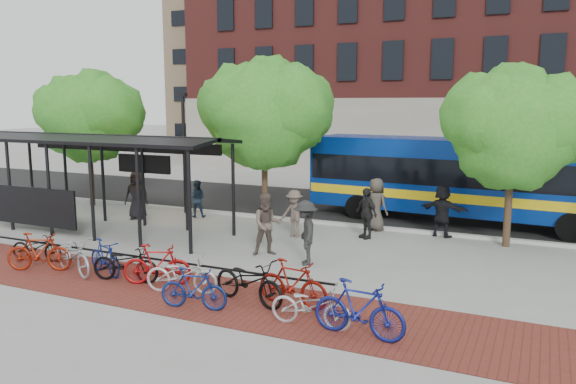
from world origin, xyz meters
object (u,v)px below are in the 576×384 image
at_px(bike_5, 157,265).
at_px(pedestrian_9, 305,233).
at_px(pedestrian_5, 442,211).
at_px(bike_8, 249,281).
at_px(bus_shelter, 94,150).
at_px(bike_1, 39,252).
at_px(tree_b, 267,110).
at_px(pedestrian_0, 137,195).
at_px(bike_2, 73,255).
at_px(bike_10, 311,305).
at_px(bike_3, 105,257).
at_px(pedestrian_4, 366,213).
at_px(tree_a, 90,113).
at_px(tree_c, 516,124).
at_px(pedestrian_8, 267,224).
at_px(bike_9, 293,283).
at_px(bike_11, 359,309).
at_px(bike_7, 194,289).
at_px(pedestrian_2, 197,199).
at_px(bike_6, 182,274).
at_px(pedestrian_6, 376,204).
at_px(bus, 464,175).
at_px(bike_4, 126,263).
at_px(bike_0, 37,247).
at_px(pedestrian_3, 294,214).

bearing_deg(bike_5, pedestrian_9, -61.41).
bearing_deg(pedestrian_5, bike_8, 84.57).
relative_size(bus_shelter, pedestrian_5, 5.64).
bearing_deg(pedestrian_9, bike_1, -87.38).
height_order(tree_b, pedestrian_0, tree_b).
xyz_separation_m(bike_2, bike_10, (7.47, -0.72, -0.05)).
relative_size(bike_3, pedestrian_4, 0.92).
distance_m(tree_a, tree_c, 18.00).
xyz_separation_m(tree_c, pedestrian_8, (-6.82, -4.30, -3.08)).
bearing_deg(bike_9, bike_11, -111.26).
xyz_separation_m(tree_c, bike_1, (-11.93, -8.53, -3.50)).
xyz_separation_m(bike_7, pedestrian_2, (-5.90, 8.93, 0.28)).
bearing_deg(pedestrian_2, tree_c, 156.84).
distance_m(pedestrian_4, pedestrian_9, 3.92).
distance_m(bike_6, bike_11, 4.91).
relative_size(bus_shelter, pedestrian_6, 5.40).
bearing_deg(bus, pedestrian_2, -156.68).
distance_m(bike_7, bike_10, 2.86).
bearing_deg(bike_10, pedestrian_2, 43.26).
height_order(bus_shelter, bike_7, bus_shelter).
xyz_separation_m(bus_shelter, pedestrian_6, (9.53, 4.28, -2.02)).
distance_m(bike_10, pedestrian_9, 4.71).
height_order(pedestrian_2, pedestrian_5, pedestrian_5).
relative_size(tree_a, pedestrian_9, 3.23).
xyz_separation_m(bike_4, pedestrian_8, (2.23, 3.96, 0.47)).
bearing_deg(pedestrian_4, bike_7, -65.94).
distance_m(tree_c, pedestrian_9, 7.79).
xyz_separation_m(bike_4, bike_10, (5.65, -0.76, -0.03)).
relative_size(tree_b, pedestrian_0, 3.28).
relative_size(bike_0, bike_4, 0.87).
xyz_separation_m(pedestrian_0, pedestrian_3, (7.12, -0.14, -0.14)).
bearing_deg(bike_9, pedestrian_5, -6.19).
xyz_separation_m(bike_6, pedestrian_0, (-6.99, 6.75, 0.49)).
bearing_deg(bike_1, pedestrian_6, -62.28).
relative_size(tree_b, bike_4, 3.36).
height_order(bus_shelter, bike_8, bus_shelter).
height_order(bike_4, pedestrian_4, pedestrian_4).
distance_m(pedestrian_2, pedestrian_4, 7.52).
bearing_deg(bike_1, bike_4, -108.09).
distance_m(bike_5, pedestrian_6, 9.25).
height_order(pedestrian_2, pedestrian_4, pedestrian_4).
bearing_deg(bus, bike_7, -104.70).
xyz_separation_m(bike_8, pedestrian_0, (-8.87, 6.69, 0.43)).
xyz_separation_m(bike_0, pedestrian_4, (8.17, 6.93, 0.46)).
distance_m(bus_shelter, pedestrian_3, 7.78).
bearing_deg(pedestrian_5, bus_shelter, 33.22).
xyz_separation_m(bike_0, bike_3, (2.85, -0.20, 0.06)).
bearing_deg(bike_0, pedestrian_6, -56.61).
bearing_deg(pedestrian_9, bike_4, -73.83).
bearing_deg(pedestrian_3, bike_10, -56.28).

